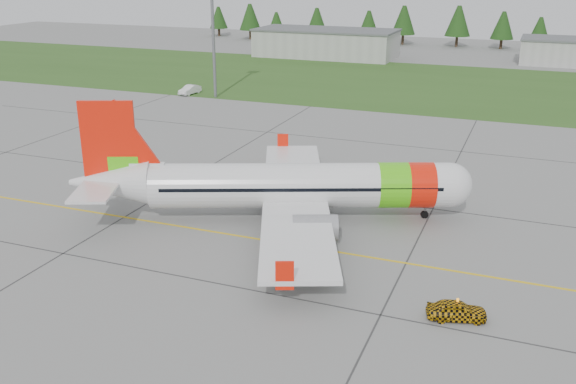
% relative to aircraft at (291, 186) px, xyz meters
% --- Properties ---
extents(ground, '(320.00, 320.00, 0.00)m').
position_rel_aircraft_xyz_m(ground, '(1.22, -13.12, -3.03)').
color(ground, gray).
rests_on(ground, ground).
extents(aircraft, '(33.05, 31.39, 10.49)m').
position_rel_aircraft_xyz_m(aircraft, '(0.00, 0.00, 0.00)').
color(aircraft, silver).
rests_on(aircraft, ground).
extents(follow_me_car, '(1.64, 1.79, 3.72)m').
position_rel_aircraft_xyz_m(follow_me_car, '(15.75, -11.85, -1.17)').
color(follow_me_car, '#E6A90C').
rests_on(follow_me_car, ground).
extents(service_van, '(1.78, 1.70, 4.64)m').
position_rel_aircraft_xyz_m(service_van, '(-36.05, 45.64, -0.71)').
color(service_van, silver).
rests_on(service_van, ground).
extents(grass_strip, '(320.00, 50.00, 0.03)m').
position_rel_aircraft_xyz_m(grass_strip, '(1.22, 68.88, -3.01)').
color(grass_strip, '#30561E').
rests_on(grass_strip, ground).
extents(taxi_guideline, '(120.00, 0.25, 0.02)m').
position_rel_aircraft_xyz_m(taxi_guideline, '(1.22, -5.12, -3.01)').
color(taxi_guideline, gold).
rests_on(taxi_guideline, ground).
extents(hangar_west, '(32.00, 14.00, 6.00)m').
position_rel_aircraft_xyz_m(hangar_west, '(-28.78, 96.88, -0.03)').
color(hangar_west, '#A8A8A3').
rests_on(hangar_west, ground).
extents(floodlight_mast, '(0.50, 0.50, 20.00)m').
position_rel_aircraft_xyz_m(floodlight_mast, '(-30.78, 44.88, 6.97)').
color(floodlight_mast, slate).
rests_on(floodlight_mast, ground).
extents(treeline, '(160.00, 8.00, 10.00)m').
position_rel_aircraft_xyz_m(treeline, '(1.22, 124.88, 1.97)').
color(treeline, '#1C3F14').
rests_on(treeline, ground).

